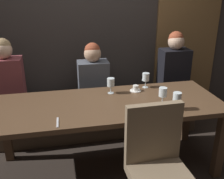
{
  "coord_description": "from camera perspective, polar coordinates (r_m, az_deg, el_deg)",
  "views": [
    {
      "loc": [
        -0.43,
        -2.26,
        1.78
      ],
      "look_at": [
        0.06,
        0.08,
        0.84
      ],
      "focal_mm": 42.33,
      "sensor_mm": 36.0,
      "label": 1
    }
  ],
  "objects": [
    {
      "name": "ground",
      "position": [
        2.91,
        -0.85,
        -16.28
      ],
      "size": [
        9.0,
        9.0,
        0.0
      ],
      "primitive_type": "plane",
      "color": "black"
    },
    {
      "name": "back_wall_tiled",
      "position": [
        3.51,
        -4.94,
        16.85
      ],
      "size": [
        6.0,
        0.12,
        3.0
      ],
      "primitive_type": "cube",
      "color": "#383330",
      "rests_on": "ground"
    },
    {
      "name": "arched_door",
      "position": [
        3.87,
        16.23,
        14.52
      ],
      "size": [
        0.9,
        0.05,
        2.55
      ],
      "color": "olive",
      "rests_on": "ground"
    },
    {
      "name": "dining_table",
      "position": [
        2.56,
        -0.93,
        -4.67
      ],
      "size": [
        2.2,
        0.84,
        0.74
      ],
      "color": "#493422",
      "rests_on": "ground"
    },
    {
      "name": "banquette_bench",
      "position": [
        3.37,
        -3.15,
        -5.98
      ],
      "size": [
        2.5,
        0.44,
        0.45
      ],
      "color": "#4A3C2E",
      "rests_on": "ground"
    },
    {
      "name": "chair_near_side",
      "position": [
        2.07,
        9.78,
        -14.98
      ],
      "size": [
        0.45,
        0.45,
        0.98
      ],
      "color": "brown",
      "rests_on": "ground"
    },
    {
      "name": "diner_redhead",
      "position": [
        3.18,
        -21.77,
        2.63
      ],
      "size": [
        0.36,
        0.24,
        0.81
      ],
      "color": "brown",
      "rests_on": "banquette_bench"
    },
    {
      "name": "diner_bearded",
      "position": [
        3.17,
        -4.1,
        3.22
      ],
      "size": [
        0.36,
        0.24,
        0.72
      ],
      "color": "#4C515B",
      "rests_on": "banquette_bench"
    },
    {
      "name": "diner_far_end",
      "position": [
        3.44,
        13.23,
        5.02
      ],
      "size": [
        0.36,
        0.24,
        0.82
      ],
      "color": "black",
      "rests_on": "banquette_bench"
    },
    {
      "name": "wine_glass_near_right",
      "position": [
        2.5,
        10.93,
        -0.71
      ],
      "size": [
        0.08,
        0.08,
        0.16
      ],
      "color": "silver",
      "rests_on": "dining_table"
    },
    {
      "name": "wine_glass_center_front",
      "position": [
        2.7,
        -0.26,
        1.5
      ],
      "size": [
        0.08,
        0.08,
        0.16
      ],
      "color": "silver",
      "rests_on": "dining_table"
    },
    {
      "name": "wine_glass_far_right",
      "position": [
        2.41,
        13.88,
        -1.8
      ],
      "size": [
        0.08,
        0.08,
        0.16
      ],
      "color": "silver",
      "rests_on": "dining_table"
    },
    {
      "name": "wine_glass_center_back",
      "position": [
        2.89,
        7.31,
        2.56
      ],
      "size": [
        0.08,
        0.08,
        0.16
      ],
      "color": "silver",
      "rests_on": "dining_table"
    },
    {
      "name": "espresso_cup",
      "position": [
        2.8,
        5.12,
        0.18
      ],
      "size": [
        0.12,
        0.12,
        0.06
      ],
      "color": "white",
      "rests_on": "dining_table"
    },
    {
      "name": "fork_on_table",
      "position": [
        2.21,
        -11.68,
        -6.98
      ],
      "size": [
        0.02,
        0.17,
        0.01
      ],
      "primitive_type": "cube",
      "rotation": [
        0.0,
        0.0,
        -0.03
      ],
      "color": "silver",
      "rests_on": "dining_table"
    }
  ]
}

